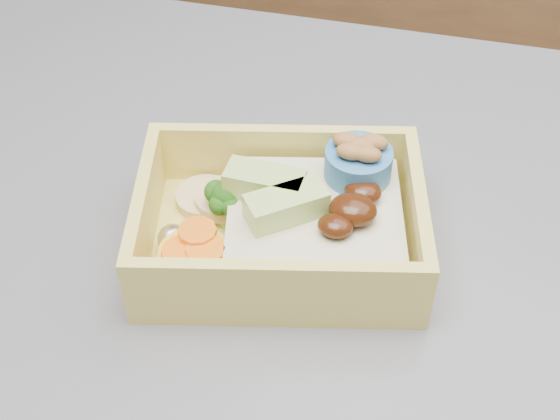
# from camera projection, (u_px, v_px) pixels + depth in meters

# --- Properties ---
(bento_box) EXTENTS (0.20, 0.16, 0.06)m
(bento_box) POSITION_uv_depth(u_px,v_px,m) (288.00, 221.00, 0.48)
(bento_box) COLOR #E4CF5E
(bento_box) RESTS_ON island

